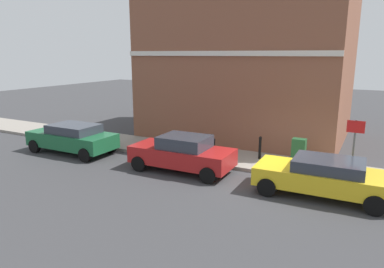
{
  "coord_description": "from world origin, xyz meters",
  "views": [
    {
      "loc": [
        -12.53,
        -3.4,
        4.74
      ],
      "look_at": [
        1.07,
        3.85,
        1.2
      ],
      "focal_mm": 32.77,
      "sensor_mm": 36.0,
      "label": 1
    }
  ],
  "objects_px": {
    "car_red": "(182,153)",
    "car_green": "(73,138)",
    "car_yellow": "(323,176)",
    "bollard_far_kerb": "(214,149)",
    "utility_cabinet": "(298,153)",
    "bollard_near_cabinet": "(260,147)",
    "street_sign": "(354,141)"
  },
  "relations": [
    {
      "from": "car_green",
      "to": "street_sign",
      "type": "bearing_deg",
      "value": -172.6
    },
    {
      "from": "utility_cabinet",
      "to": "car_green",
      "type": "bearing_deg",
      "value": 104.65
    },
    {
      "from": "car_red",
      "to": "car_green",
      "type": "bearing_deg",
      "value": 0.12
    },
    {
      "from": "car_green",
      "to": "car_yellow",
      "type": "bearing_deg",
      "value": -179.88
    },
    {
      "from": "car_green",
      "to": "street_sign",
      "type": "height_order",
      "value": "street_sign"
    },
    {
      "from": "car_green",
      "to": "utility_cabinet",
      "type": "relative_size",
      "value": 3.84
    },
    {
      "from": "utility_cabinet",
      "to": "car_red",
      "type": "bearing_deg",
      "value": 121.59
    },
    {
      "from": "car_red",
      "to": "car_green",
      "type": "relative_size",
      "value": 0.96
    },
    {
      "from": "bollard_far_kerb",
      "to": "car_red",
      "type": "bearing_deg",
      "value": 149.72
    },
    {
      "from": "car_red",
      "to": "bollard_far_kerb",
      "type": "relative_size",
      "value": 4.1
    },
    {
      "from": "car_red",
      "to": "car_green",
      "type": "distance_m",
      "value": 6.08
    },
    {
      "from": "bollard_near_cabinet",
      "to": "utility_cabinet",
      "type": "bearing_deg",
      "value": -93.38
    },
    {
      "from": "car_red",
      "to": "bollard_far_kerb",
      "type": "xyz_separation_m",
      "value": [
        1.36,
        -0.79,
        -0.07
      ]
    },
    {
      "from": "car_green",
      "to": "street_sign",
      "type": "distance_m",
      "value": 12.48
    },
    {
      "from": "street_sign",
      "to": "car_yellow",
      "type": "bearing_deg",
      "value": 153.96
    },
    {
      "from": "car_red",
      "to": "street_sign",
      "type": "height_order",
      "value": "street_sign"
    },
    {
      "from": "car_green",
      "to": "bollard_far_kerb",
      "type": "relative_size",
      "value": 4.25
    },
    {
      "from": "car_yellow",
      "to": "street_sign",
      "type": "xyz_separation_m",
      "value": [
        1.58,
        -0.77,
        0.94
      ]
    },
    {
      "from": "car_green",
      "to": "bollard_near_cabinet",
      "type": "relative_size",
      "value": 4.25
    },
    {
      "from": "car_green",
      "to": "utility_cabinet",
      "type": "xyz_separation_m",
      "value": [
        2.67,
        -10.22,
        -0.08
      ]
    },
    {
      "from": "car_yellow",
      "to": "utility_cabinet",
      "type": "bearing_deg",
      "value": -64.0
    },
    {
      "from": "bollard_near_cabinet",
      "to": "street_sign",
      "type": "distance_m",
      "value": 4.07
    },
    {
      "from": "utility_cabinet",
      "to": "bollard_far_kerb",
      "type": "distance_m",
      "value": 3.56
    },
    {
      "from": "car_yellow",
      "to": "utility_cabinet",
      "type": "relative_size",
      "value": 3.84
    },
    {
      "from": "car_green",
      "to": "utility_cabinet",
      "type": "distance_m",
      "value": 10.56
    },
    {
      "from": "utility_cabinet",
      "to": "street_sign",
      "type": "relative_size",
      "value": 0.5
    },
    {
      "from": "car_red",
      "to": "utility_cabinet",
      "type": "distance_m",
      "value": 4.86
    },
    {
      "from": "bollard_near_cabinet",
      "to": "bollard_far_kerb",
      "type": "bearing_deg",
      "value": 127.89
    },
    {
      "from": "street_sign",
      "to": "car_green",
      "type": "bearing_deg",
      "value": 97.77
    },
    {
      "from": "car_red",
      "to": "bollard_far_kerb",
      "type": "distance_m",
      "value": 1.57
    },
    {
      "from": "car_yellow",
      "to": "bollard_far_kerb",
      "type": "xyz_separation_m",
      "value": [
        1.38,
        4.69,
        -0.01
      ]
    },
    {
      "from": "car_yellow",
      "to": "bollard_near_cabinet",
      "type": "height_order",
      "value": "car_yellow"
    }
  ]
}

